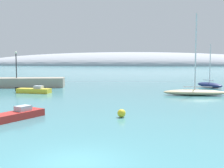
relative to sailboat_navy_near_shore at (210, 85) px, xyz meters
name	(u,v)px	position (x,y,z in m)	size (l,w,h in m)	color
water	(75,161)	(-12.62, -37.69, -0.48)	(600.00, 600.00, 0.00)	teal
distant_ridge	(124,65)	(-37.19, 221.03, -0.48)	(304.84, 85.57, 24.70)	#999EA8
sailboat_navy_near_shore	(210,85)	(0.00, 0.00, 0.00)	(4.34, 6.12, 7.22)	navy
sailboat_sand_end_of_line	(195,92)	(-3.95, -11.58, 0.01)	(8.13, 2.33, 10.50)	#C6B284
motorboat_red_foreground	(16,115)	(-19.64, -29.33, -0.16)	(3.19, 5.13, 0.96)	red
motorboat_yellow_outer	(34,90)	(-25.68, -12.09, -0.12)	(5.20, 1.89, 1.04)	yellow
mooring_buoy_yellow	(121,113)	(-11.71, -27.39, -0.16)	(0.65, 0.65, 0.65)	yellow
harbor_lamp_post	(16,62)	(-31.97, -4.63, 3.83)	(0.36, 0.36, 4.45)	black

